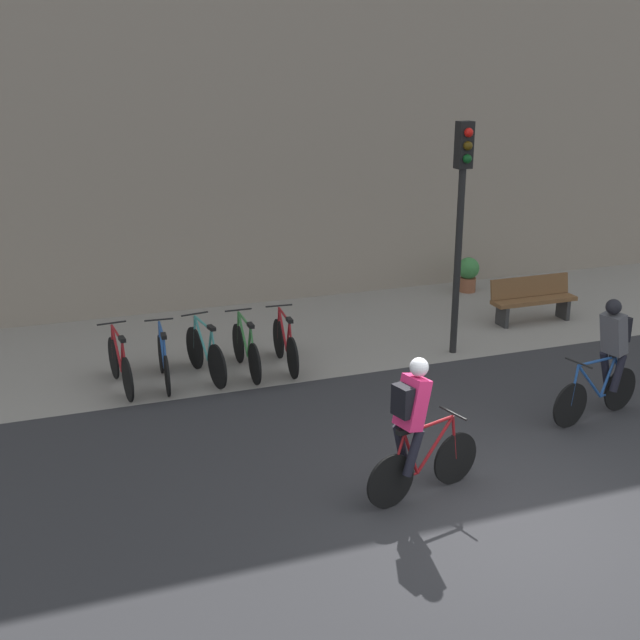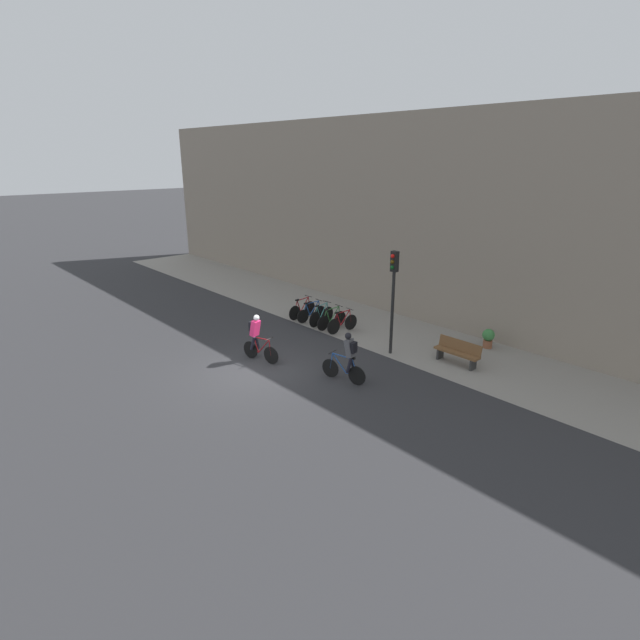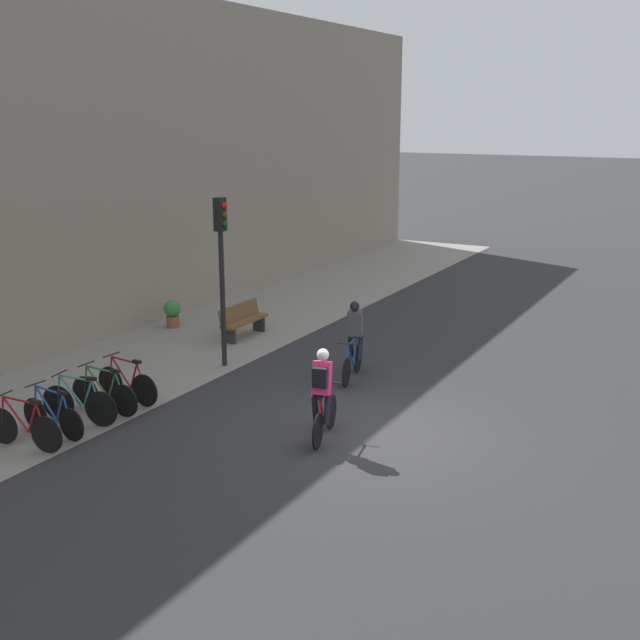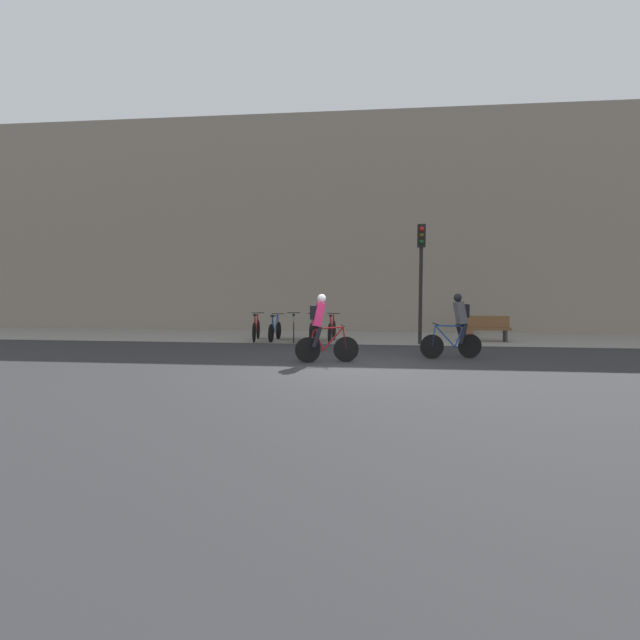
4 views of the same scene
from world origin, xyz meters
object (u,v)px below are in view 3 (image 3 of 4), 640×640
Objects in this scene: traffic_light_pole at (222,252)px; parked_bike_0 at (24,427)px; parked_bike_2 at (79,403)px; cyclist_pink at (323,393)px; cyclist_grey at (354,337)px; parked_bike_1 at (53,416)px; potted_plant at (172,312)px; parked_bike_3 at (104,393)px; bench at (243,320)px; parked_bike_4 at (127,384)px.

parked_bike_0 is at bearing 176.64° from traffic_light_pole.
parked_bike_2 reaches higher than parked_bike_0.
cyclist_pink is 4.81m from parked_bike_2.
parked_bike_1 is at bearing 149.54° from cyclist_grey.
traffic_light_pole is (-0.75, 3.07, 1.80)m from cyclist_grey.
potted_plant is (1.45, 6.40, -0.51)m from cyclist_grey.
bench is (5.99, 0.70, 0.07)m from parked_bike_3.
traffic_light_pole is 3.40m from bench.
parked_bike_4 reaches higher than parked_bike_3.
parked_bike_2 is 0.98× the size of parked_bike_3.
parked_bike_1 is at bearing 176.20° from traffic_light_pole.
parked_bike_3 is at bearing -179.92° from parked_bike_4.
parked_bike_2 reaches higher than parked_bike_3.
cyclist_grey is (3.63, 1.15, -0.00)m from cyclist_pink.
parked_bike_0 reaches higher than parked_bike_3.
cyclist_grey is at bearing -76.29° from traffic_light_pole.
parked_bike_0 is 1.02× the size of parked_bike_2.
parked_bike_4 is 6.01m from potted_plant.
parked_bike_2 is 0.42× the size of traffic_light_pole.
parked_bike_3 is at bearing -0.12° from parked_bike_2.
parked_bike_4 is 5.36m from bench.
parked_bike_3 reaches higher than parked_bike_1.
bench is 2.25× the size of potted_plant.
parked_bike_3 is 0.98× the size of bench.
bench is at bearing 69.14° from cyclist_grey.
parked_bike_2 is 1.35m from parked_bike_4.
parked_bike_4 is (-3.75, 3.40, -0.54)m from cyclist_grey.
parked_bike_0 is 2.03m from parked_bike_3.
parked_bike_4 is at bearing 0.03° from parked_bike_1.
parked_bike_3 reaches higher than potted_plant.
parked_bike_3 is (0.68, -0.00, -0.01)m from parked_bike_2.
traffic_light_pole is at bearing -6.37° from parked_bike_4.
parked_bike_1 is 0.96× the size of parked_bike_3.
parked_bike_3 is 0.68m from parked_bike_4.
traffic_light_pole reaches higher than parked_bike_1.
parked_bike_1 reaches higher than potted_plant.
cyclist_grey is 4.41m from bench.
bench is at bearing 7.47° from parked_bike_4.
bench is (2.31, 1.03, -2.27)m from traffic_light_pole.
cyclist_pink is 4.65m from parked_bike_3.
parked_bike_1 is 2.03m from parked_bike_4.
parked_bike_1 is 0.41× the size of traffic_light_pole.
parked_bike_2 reaches higher than bench.
cyclist_pink is at bearing -162.45° from cyclist_grey.
parked_bike_4 is at bearing -172.53° from bench.
cyclist_grey is 1.06× the size of parked_bike_4.
cyclist_pink is 2.27× the size of potted_plant.
traffic_light_pole reaches higher than bench.
parked_bike_2 is at bearing -155.43° from potted_plant.
parked_bike_2 is at bearing -174.03° from bench.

